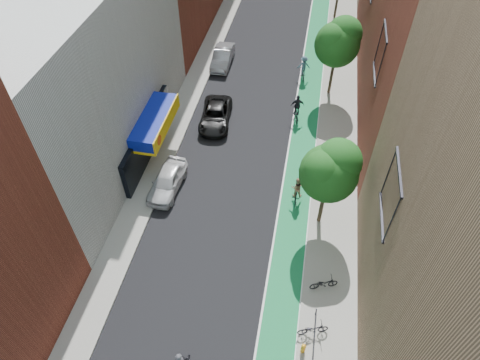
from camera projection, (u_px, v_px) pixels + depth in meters
The scene contains 15 objects.
bike_lane at pixel (311, 79), 38.07m from camera, with size 2.00×68.00×0.01m, color #126546.
sidewalk_left at pixel (202, 67), 39.28m from camera, with size 2.00×68.00×0.15m, color gray.
sidewalk_right at pixel (340, 81), 37.70m from camera, with size 3.00×68.00×0.15m, color gray.
building_left_white at pixel (75, 78), 27.51m from camera, with size 8.00×20.00×12.00m, color silver.
tree_near at pixel (330, 170), 23.70m from camera, with size 3.40×3.36×6.42m.
tree_mid at pixel (338, 41), 32.97m from camera, with size 3.55×3.53×6.74m.
parked_car_white at pixel (167, 181), 28.52m from camera, with size 1.73×4.30×1.46m, color silver.
parked_car_black at pixel (216, 115), 33.41m from camera, with size 2.24×4.86×1.35m, color black.
parked_car_silver at pixel (223, 57), 39.18m from camera, with size 1.56×4.48×1.48m, color gray.
cyclist_lane_near at pixel (296, 191), 27.75m from camera, with size 0.82×1.68×1.93m.
cyclist_lane_mid at pixel (297, 110), 33.59m from camera, with size 1.13×1.77×2.17m.
cyclist_lane_far at pixel (303, 68), 37.51m from camera, with size 1.22×1.65×2.07m.
parked_bike_near at pixel (324, 283), 23.44m from camera, with size 0.56×1.61×0.84m, color black.
parked_bike_far at pixel (313, 329), 21.65m from camera, with size 0.57×1.63×0.86m, color black.
fire_hydrant at pixel (303, 348), 21.05m from camera, with size 0.24×0.24×0.69m.
Camera 1 is at (3.78, -7.28, 21.52)m, focal length 32.00 mm.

